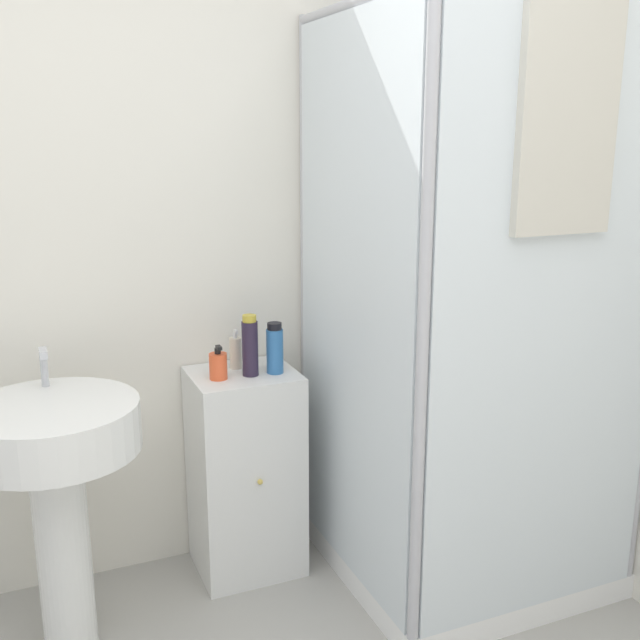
{
  "coord_description": "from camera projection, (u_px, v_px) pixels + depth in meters",
  "views": [
    {
      "loc": [
        -0.29,
        -0.98,
        1.63
      ],
      "look_at": [
        0.61,
        1.13,
        1.05
      ],
      "focal_mm": 42.0,
      "sensor_mm": 36.0,
      "label": 1
    }
  ],
  "objects": [
    {
      "name": "shampoo_bottle_blue",
      "position": [
        275.0,
        349.0,
        2.68
      ],
      "size": [
        0.06,
        0.06,
        0.19
      ],
      "color": "#2D66A3",
      "rests_on": "vanity_cabinet"
    },
    {
      "name": "wall_back",
      "position": [
        94.0,
        244.0,
        2.59
      ],
      "size": [
        6.4,
        0.06,
        2.5
      ],
      "primitive_type": "cube",
      "color": "silver",
      "rests_on": "ground_plane"
    },
    {
      "name": "vanity_cabinet",
      "position": [
        245.0,
        472.0,
        2.8
      ],
      "size": [
        0.38,
        0.35,
        0.78
      ],
      "color": "silver",
      "rests_on": "ground_plane"
    },
    {
      "name": "sink",
      "position": [
        56.0,
        468.0,
        2.29
      ],
      "size": [
        0.53,
        0.53,
        0.97
      ],
      "color": "white",
      "rests_on": "ground_plane"
    },
    {
      "name": "shower_enclosure",
      "position": [
        458.0,
        440.0,
        2.69
      ],
      "size": [
        0.92,
        0.95,
        2.03
      ],
      "color": "white",
      "rests_on": "ground_plane"
    },
    {
      "name": "lotion_bottle_white",
      "position": [
        235.0,
        352.0,
        2.74
      ],
      "size": [
        0.04,
        0.04,
        0.15
      ],
      "color": "beige",
      "rests_on": "vanity_cabinet"
    },
    {
      "name": "shampoo_bottle_tall_black",
      "position": [
        250.0,
        346.0,
        2.65
      ],
      "size": [
        0.06,
        0.06,
        0.22
      ],
      "color": "#281E33",
      "rests_on": "vanity_cabinet"
    },
    {
      "name": "soap_dispenser",
      "position": [
        218.0,
        366.0,
        2.63
      ],
      "size": [
        0.06,
        0.06,
        0.12
      ],
      "color": "#E5562D",
      "rests_on": "vanity_cabinet"
    }
  ]
}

